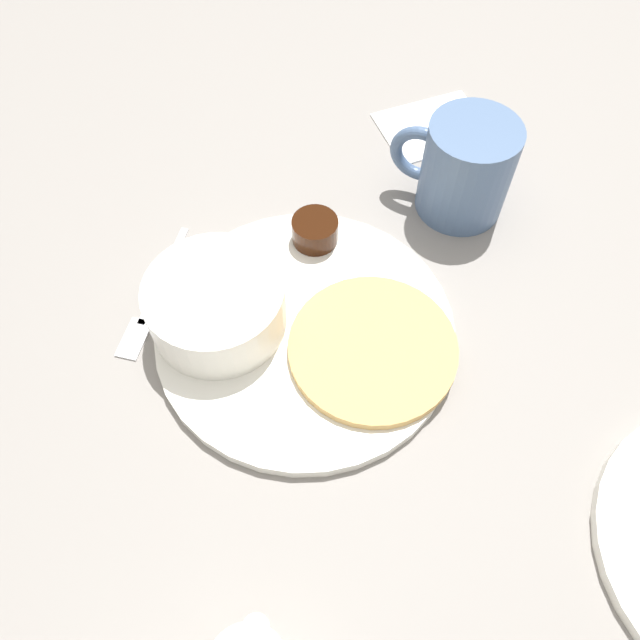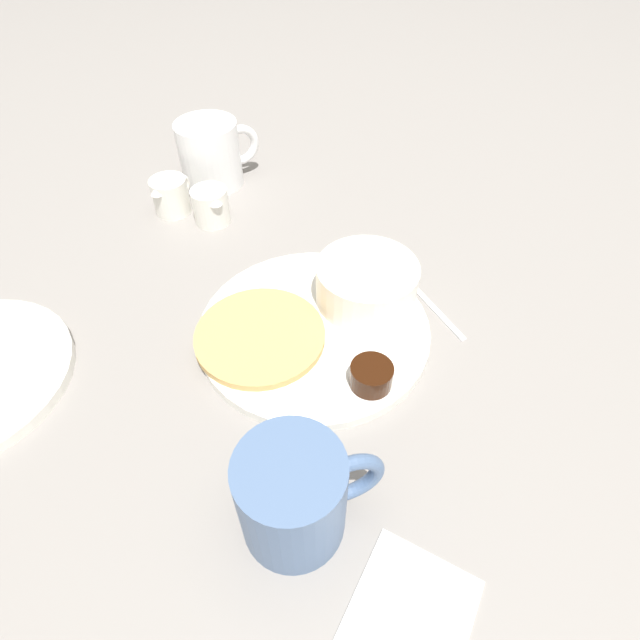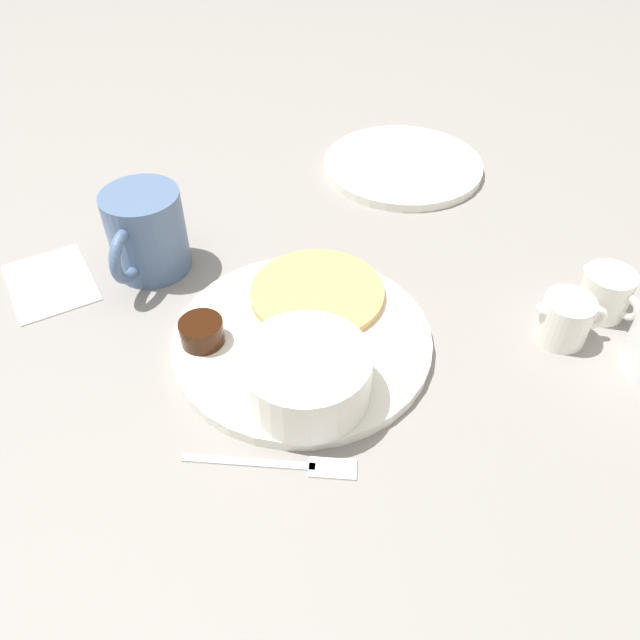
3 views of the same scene
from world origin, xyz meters
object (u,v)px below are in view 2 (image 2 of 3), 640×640
at_px(coffee_mug, 295,496).
at_px(fork, 417,289).
at_px(plate, 314,329).
at_px(creamer_pitcher_near, 211,205).
at_px(second_mug, 212,154).
at_px(creamer_pitcher_far, 171,195).
at_px(bowl, 367,282).

relative_size(coffee_mug, fork, 0.78).
distance_m(plate, fork, 0.15).
bearing_deg(creamer_pitcher_near, second_mug, 47.41).
bearing_deg(fork, creamer_pitcher_near, 103.36).
height_order(creamer_pitcher_far, fork, creamer_pitcher_far).
bearing_deg(coffee_mug, plate, 38.29).
relative_size(creamer_pitcher_near, creamer_pitcher_far, 0.98).
xyz_separation_m(bowl, second_mug, (0.06, 0.35, 0.01)).
height_order(plate, creamer_pitcher_far, creamer_pitcher_far).
height_order(bowl, fork, bowl).
xyz_separation_m(bowl, coffee_mug, (-0.24, -0.12, 0.01)).
bearing_deg(creamer_pitcher_near, creamer_pitcher_far, 109.88).
bearing_deg(plate, creamer_pitcher_near, 75.73).
relative_size(bowl, creamer_pitcher_far, 1.59).
bearing_deg(fork, plate, 160.87).
distance_m(creamer_pitcher_near, creamer_pitcher_far, 0.07).
xyz_separation_m(creamer_pitcher_far, second_mug, (0.09, 0.02, 0.02)).
distance_m(plate, creamer_pitcher_near, 0.27).
relative_size(coffee_mug, second_mug, 0.90).
bearing_deg(plate, second_mug, 67.75).
distance_m(bowl, second_mug, 0.36).
xyz_separation_m(plate, fork, (0.14, -0.05, -0.00)).
relative_size(plate, creamer_pitcher_far, 3.53).
xyz_separation_m(fork, second_mug, (-0.00, 0.38, 0.05)).
bearing_deg(creamer_pitcher_near, bowl, -88.34).
height_order(bowl, second_mug, second_mug).
distance_m(coffee_mug, second_mug, 0.56).
xyz_separation_m(plate, second_mug, (0.14, 0.34, 0.04)).
bearing_deg(second_mug, creamer_pitcher_far, -170.38).
height_order(bowl, creamer_pitcher_near, bowl).
distance_m(creamer_pitcher_near, fork, 0.31).
xyz_separation_m(creamer_pitcher_near, creamer_pitcher_far, (-0.02, 0.06, 0.00)).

